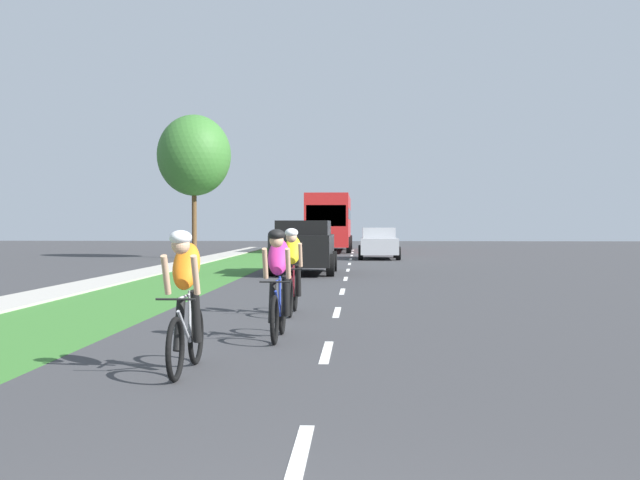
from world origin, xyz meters
TOP-DOWN VIEW (x-y plane):
  - ground_plane at (0.00, 20.00)m, footprint 120.00×120.00m
  - grass_verge at (-4.71, 20.00)m, footprint 2.90×70.00m
  - sidewalk_concrete at (-6.86, 20.00)m, footprint 1.39×70.00m
  - lane_markings_center at (0.00, 24.00)m, footprint 0.12×53.13m
  - cyclist_lead at (-1.49, 6.13)m, footprint 0.42×1.72m
  - cyclist_trailing at (-0.73, 8.73)m, footprint 0.42×1.72m
  - cyclist_distant at (-0.80, 11.91)m, footprint 0.42×1.72m
  - suv_black at (-1.46, 24.22)m, footprint 2.15×4.70m
  - sedan_silver at (1.35, 36.11)m, footprint 1.98×4.30m
  - bus_red at (-1.47, 47.81)m, footprint 2.78×11.60m
  - street_tree_far at (-7.76, 36.41)m, footprint 3.64×3.64m

SIDE VIEW (x-z plane):
  - ground_plane at x=0.00m, z-range 0.00..0.00m
  - grass_verge at x=-4.71m, z-range 0.00..0.01m
  - lane_markings_center at x=0.00m, z-range 0.00..0.01m
  - sidewalk_concrete at x=-6.86m, z-range -0.05..0.06m
  - sedan_silver at x=1.35m, z-range 0.01..1.53m
  - cyclist_lead at x=-1.49m, z-range 0.02..1.60m
  - cyclist_trailing at x=-0.73m, z-range 0.02..1.60m
  - cyclist_distant at x=-0.80m, z-range 0.02..1.60m
  - suv_black at x=-1.46m, z-range 0.05..1.84m
  - bus_red at x=-1.47m, z-range 0.24..3.72m
  - street_tree_far at x=-7.76m, z-range 1.54..8.63m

